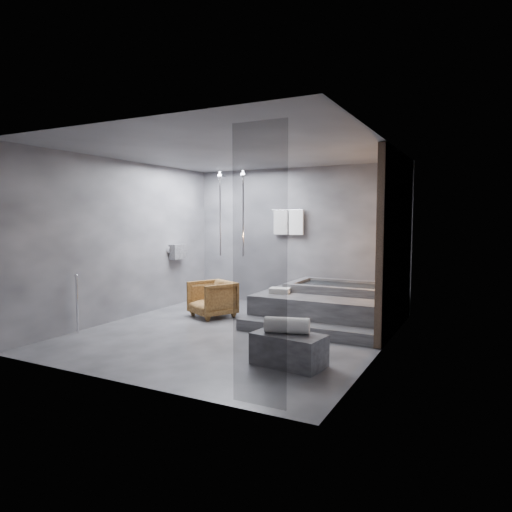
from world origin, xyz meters
The scene contains 7 objects.
room centered at (0.40, 0.24, 1.73)m, with size 5.00×5.04×2.82m.
tub_deck centered at (1.05, 1.45, 0.25)m, with size 2.20×2.00×0.50m, color #353538.
tub_step centered at (1.05, 0.27, 0.09)m, with size 2.20×0.36×0.18m, color #353538.
concrete_bench centered at (1.38, -1.12, 0.19)m, with size 0.86×0.47×0.39m, color #303032.
driftwood_chair centered at (-0.93, 0.77, 0.33)m, with size 0.70×0.72×0.65m, color #452A11.
rolled_towel centered at (1.35, -1.10, 0.49)m, with size 0.20×0.20×0.55m, color white.
deck_towel centered at (0.33, 0.94, 0.54)m, with size 0.34×0.25×0.09m, color silver.
Camera 1 is at (3.51, -6.13, 1.79)m, focal length 32.00 mm.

